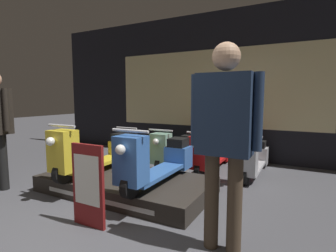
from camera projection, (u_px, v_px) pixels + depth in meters
The scene contains 11 objects.
ground_plane at pixel (70, 245), 2.42m from camera, with size 30.00×30.00×0.00m, color #4C4C51.
shop_wall_back at pixel (213, 86), 5.83m from camera, with size 8.60×0.09×3.20m.
display_platform at pixel (126, 184), 3.78m from camera, with size 2.42×1.24×0.23m.
scooter_display_left at pixel (95, 153), 3.96m from camera, with size 0.48×1.64×0.79m.
scooter_display_right at pixel (157, 161), 3.46m from camera, with size 0.48×1.64×0.79m.
scooter_backrow_0 at pixel (144, 147), 5.63m from camera, with size 0.48×1.64×0.79m.
scooter_backrow_1 at pixel (175, 150), 5.28m from camera, with size 0.48×1.64×0.79m.
scooter_backrow_2 at pixel (211, 154), 4.93m from camera, with size 0.48×1.64×0.79m.
scooter_backrow_3 at pixel (252, 158), 4.58m from camera, with size 0.48×1.64×0.79m.
person_right_browsing at pixel (225, 129), 2.24m from camera, with size 0.62×0.26×1.82m.
price_sign_board at pixel (88, 185), 2.73m from camera, with size 0.41×0.04×0.88m.
Camera 1 is at (1.86, -1.59, 1.36)m, focal length 28.00 mm.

